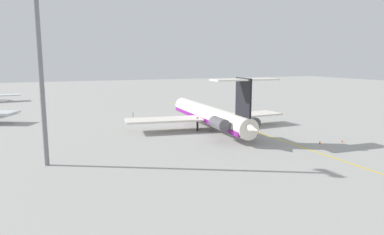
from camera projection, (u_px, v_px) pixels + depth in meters
The scene contains 8 objects.
ground at pixel (227, 127), 81.64m from camera, with size 394.44×394.44×0.00m, color #9E9E99.
main_jetliner at pixel (211, 115), 77.30m from camera, with size 41.57×36.93×12.11m.
ground_crew_near_nose at pixel (250, 108), 104.60m from camera, with size 0.28×0.43×1.76m.
ground_crew_near_tail at pixel (133, 114), 92.96m from camera, with size 0.44×0.28×1.76m.
safety_cone_nose at pixel (320, 142), 64.85m from camera, with size 0.40×0.40×0.55m, color #EA590F.
safety_cone_wingtip at pixel (342, 141), 66.32m from camera, with size 0.40×0.40×0.55m, color #EA590F.
taxiway_centreline at pixel (240, 126), 82.02m from camera, with size 101.73×0.36×0.01m, color gold.
light_mast at pixel (41, 72), 49.60m from camera, with size 4.00×0.70×24.81m.
Camera 1 is at (-70.90, 38.39, 15.26)m, focal length 33.06 mm.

